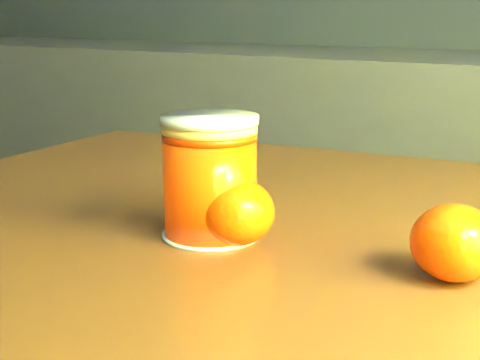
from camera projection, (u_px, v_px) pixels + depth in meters
The scene contains 5 objects.
kitchen_counter at pixel (256, 194), 2.11m from camera, with size 3.15×0.60×0.90m, color #525257.
table at pixel (332, 327), 0.66m from camera, with size 1.18×0.92×0.80m.
juice_glass at pixel (210, 178), 0.61m from camera, with size 0.09×0.09×0.11m.
orange_front at pixel (237, 212), 0.59m from camera, with size 0.07×0.07×0.06m, color #FF4905.
orange_back at pixel (455, 243), 0.51m from camera, with size 0.07×0.07×0.06m, color #FF4905.
Camera 1 is at (1.17, -0.22, 1.00)m, focal length 50.00 mm.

